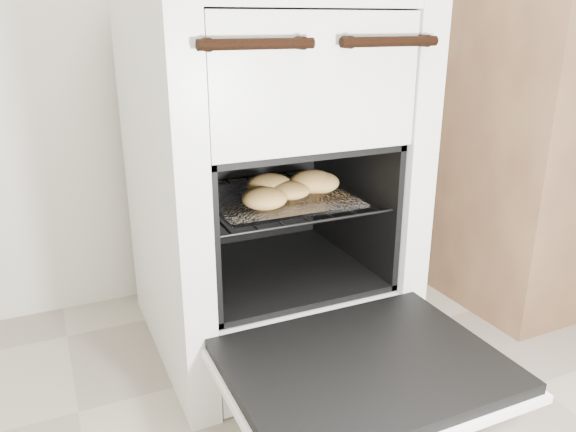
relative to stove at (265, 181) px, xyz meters
name	(u,v)px	position (x,y,z in m)	size (l,w,h in m)	color
stove	(265,181)	(0.00, 0.00, 0.00)	(0.59, 0.65, 0.90)	silver
oven_door	(364,369)	(0.00, -0.50, -0.24)	(0.53, 0.41, 0.04)	black
oven_rack	(275,198)	(0.00, -0.06, -0.03)	(0.43, 0.41, 0.01)	black
foil_sheet	(278,198)	(0.00, -0.08, -0.02)	(0.33, 0.29, 0.01)	white
baked_rolls	(289,186)	(0.03, -0.09, 0.01)	(0.30, 0.25, 0.05)	#DDB558
counter	(572,126)	(1.09, 0.02, 0.05)	(0.99, 0.66, 0.99)	brown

